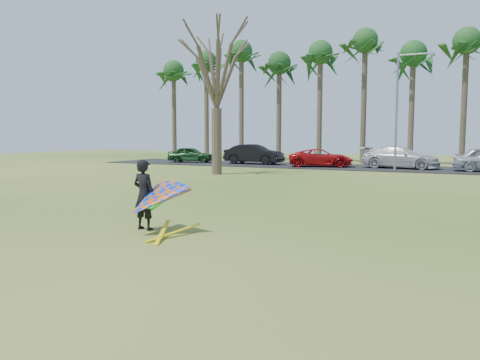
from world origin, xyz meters
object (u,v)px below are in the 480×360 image
at_px(car_0, 191,155).
at_px(car_1, 254,154).
at_px(streetlight, 399,106).
at_px(car_3, 400,157).
at_px(kite_flyer, 151,200).
at_px(bare_tree_left, 216,65).
at_px(car_2, 321,158).

xyz_separation_m(car_0, car_1, (6.14, 0.23, 0.14)).
bearing_deg(streetlight, car_3, 93.42).
bearing_deg(car_3, streetlight, -168.52).
height_order(streetlight, kite_flyer, streetlight).
bearing_deg(bare_tree_left, car_0, 129.65).
height_order(car_0, car_2, car_0).
bearing_deg(kite_flyer, car_3, 83.90).
bearing_deg(car_0, kite_flyer, -167.04).
distance_m(streetlight, car_3, 4.64).
bearing_deg(car_0, car_2, -109.67).
bearing_deg(bare_tree_left, streetlight, 34.57).
distance_m(bare_tree_left, car_3, 15.32).
xyz_separation_m(streetlight, kite_flyer, (-3.00, -23.50, -3.60)).
xyz_separation_m(car_0, car_3, (17.98, 0.27, 0.11)).
distance_m(car_0, car_3, 17.98).
bearing_deg(bare_tree_left, car_3, 44.79).
distance_m(bare_tree_left, kite_flyer, 18.98).
distance_m(bare_tree_left, streetlight, 12.58).
bearing_deg(car_2, kite_flyer, 169.89).
bearing_deg(car_0, bare_tree_left, -157.48).
relative_size(car_0, car_2, 0.82).
xyz_separation_m(bare_tree_left, kite_flyer, (7.16, -16.50, -6.05)).
relative_size(car_3, kite_flyer, 2.31).
xyz_separation_m(bare_tree_left, car_0, (-7.99, 9.64, -6.16)).
relative_size(bare_tree_left, kite_flyer, 4.06).
height_order(car_3, kite_flyer, kite_flyer).
relative_size(streetlight, kite_flyer, 3.35).
bearing_deg(car_0, streetlight, -115.42).
bearing_deg(car_2, bare_tree_left, 138.54).
xyz_separation_m(car_0, kite_flyer, (15.15, -26.15, 0.11)).
distance_m(bare_tree_left, car_2, 11.77).
bearing_deg(streetlight, car_2, 160.57).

